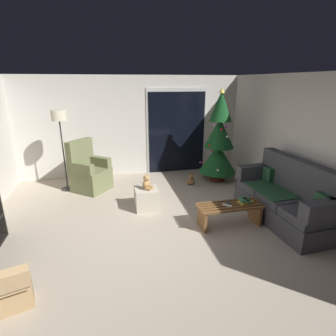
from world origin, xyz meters
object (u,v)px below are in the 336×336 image
ottoman (147,198)px  teddy_bear_chestnut_by_tree (191,180)px  couch (286,199)px  book_stack (245,201)px  coffee_table (230,211)px  cell_phone (246,199)px  teddy_bear_honey (147,183)px  armchair (89,173)px  floor_lamp (60,123)px  cardboard_box_open_near_shelf (13,294)px  remote_white (227,205)px  christmas_tree (219,142)px  remote_graphite (229,203)px

ottoman → teddy_bear_chestnut_by_tree: ottoman is taller
couch → book_stack: bearing=174.7°
book_stack → coffee_table: bearing=-175.9°
cell_phone → teddy_bear_honey: teddy_bear_honey is taller
armchair → teddy_bear_chestnut_by_tree: size_ratio=3.96×
couch → coffee_table: couch is taller
cell_phone → floor_lamp: (-3.19, 2.28, 1.06)m
book_stack → cardboard_box_open_near_shelf: size_ratio=0.50×
remote_white → floor_lamp: (-2.82, 2.33, 1.12)m
couch → armchair: armchair is taller
couch → floor_lamp: size_ratio=1.11×
coffee_table → cardboard_box_open_near_shelf: coffee_table is taller
teddy_bear_chestnut_by_tree → armchair: bearing=173.7°
remote_white → christmas_tree: bearing=28.6°
teddy_bear_honey → cell_phone: bearing=-30.7°
christmas_tree → armchair: size_ratio=1.96×
teddy_bear_honey → cardboard_box_open_near_shelf: bearing=-131.4°
book_stack → christmas_tree: christmas_tree is taller
remote_graphite → cell_phone: 0.31m
couch → christmas_tree: (-0.37, 2.12, 0.57)m
armchair → cardboard_box_open_near_shelf: armchair is taller
coffee_table → christmas_tree: bearing=72.5°
armchair → floor_lamp: 1.22m
book_stack → cell_phone: bearing=-27.0°
remote_graphite → teddy_bear_honey: bearing=175.8°
couch → remote_graphite: couch is taller
teddy_bear_chestnut_by_tree → coffee_table: bearing=-88.0°
christmas_tree → book_stack: bearing=-100.2°
book_stack → cell_phone: (0.02, -0.01, 0.04)m
book_stack → couch: bearing=-5.3°
ottoman → cardboard_box_open_near_shelf: size_ratio=0.81×
floor_lamp → ottoman: bearing=-39.7°
cell_phone → teddy_bear_chestnut_by_tree: size_ratio=0.50×
remote_white → floor_lamp: size_ratio=0.09×
remote_graphite → armchair: size_ratio=0.14×
coffee_table → cell_phone: size_ratio=7.64×
book_stack → armchair: size_ratio=0.24×
cell_phone → christmas_tree: christmas_tree is taller
couch → christmas_tree: 2.23m
remote_white → book_stack: size_ratio=0.58×
cell_phone → ottoman: (-1.57, 0.93, -0.24)m
cell_phone → ottoman: size_ratio=0.33×
cell_phone → teddy_bear_chestnut_by_tree: bearing=94.6°
christmas_tree → ottoman: christmas_tree is taller
remote_white → book_stack: 0.36m
remote_graphite → ottoman: size_ratio=0.35×
remote_graphite → cell_phone: (0.30, -0.05, 0.05)m
christmas_tree → teddy_bear_honey: christmas_tree is taller
ottoman → cardboard_box_open_near_shelf: 2.69m
floor_lamp → teddy_bear_chestnut_by_tree: bearing=-7.8°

